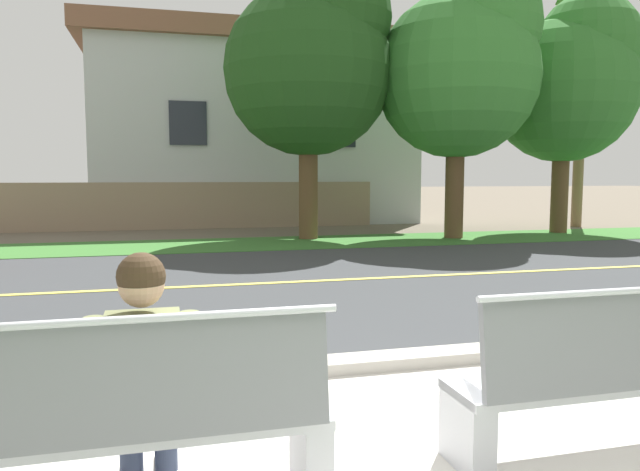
# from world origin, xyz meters

# --- Properties ---
(ground_plane) EXTENTS (140.00, 140.00, 0.00)m
(ground_plane) POSITION_xyz_m (0.00, 8.00, 0.00)
(ground_plane) COLOR #665B4C
(curb_edge) EXTENTS (44.00, 0.30, 0.11)m
(curb_edge) POSITION_xyz_m (0.00, 2.35, 0.06)
(curb_edge) COLOR #ADA89E
(curb_edge) RESTS_ON ground_plane
(street_asphalt) EXTENTS (52.00, 8.00, 0.01)m
(street_asphalt) POSITION_xyz_m (0.00, 6.50, 0.00)
(street_asphalt) COLOR #383A3D
(street_asphalt) RESTS_ON ground_plane
(road_centre_line) EXTENTS (48.00, 0.14, 0.01)m
(road_centre_line) POSITION_xyz_m (0.00, 6.50, 0.01)
(road_centre_line) COLOR #E0CC4C
(road_centre_line) RESTS_ON ground_plane
(far_verge_grass) EXTENTS (48.00, 2.80, 0.02)m
(far_verge_grass) POSITION_xyz_m (0.00, 11.73, 0.01)
(far_verge_grass) COLOR #38702D
(far_verge_grass) RESTS_ON ground_plane
(bench_left) EXTENTS (2.01, 0.48, 1.01)m
(bench_left) POSITION_xyz_m (-1.37, 0.52, 0.46)
(bench_left) COLOR silver
(bench_left) RESTS_ON ground_plane
(bench_right) EXTENTS (2.01, 0.48, 1.01)m
(bench_right) POSITION_xyz_m (1.37, 0.52, 0.46)
(bench_right) COLOR silver
(bench_right) RESTS_ON ground_plane
(seated_person_olive) EXTENTS (0.52, 0.68, 1.25)m
(seated_person_olive) POSITION_xyz_m (-1.24, 0.70, 0.68)
(seated_person_olive) COLOR #333D56
(seated_person_olive) RESTS_ON ground_plane
(shade_tree_far_left) EXTENTS (4.17, 4.17, 6.88)m
(shade_tree_far_left) POSITION_xyz_m (2.57, 12.45, 4.47)
(shade_tree_far_left) COLOR brown
(shade_tree_far_left) RESTS_ON ground_plane
(shade_tree_left) EXTENTS (4.08, 4.08, 6.73)m
(shade_tree_left) POSITION_xyz_m (6.22, 11.70, 4.37)
(shade_tree_left) COLOR brown
(shade_tree_left) RESTS_ON ground_plane
(shade_tree_centre) EXTENTS (3.93, 3.93, 6.49)m
(shade_tree_centre) POSITION_xyz_m (9.76, 12.31, 4.22)
(shade_tree_centre) COLOR brown
(shade_tree_centre) RESTS_ON ground_plane
(palm_tree_tall) EXTENTS (2.09, 1.98, 7.49)m
(palm_tree_tall) POSITION_xyz_m (11.43, 13.95, 6.03)
(palm_tree_tall) COLOR brown
(palm_tree_tall) RESTS_ON ground_plane
(garden_wall) EXTENTS (13.00, 0.36, 1.40)m
(garden_wall) POSITION_xyz_m (-1.13, 16.37, 0.70)
(garden_wall) COLOR gray
(garden_wall) RESTS_ON ground_plane
(house_across_street) EXTENTS (11.25, 6.91, 6.33)m
(house_across_street) POSITION_xyz_m (2.02, 19.57, 3.21)
(house_across_street) COLOR #B7BCC1
(house_across_street) RESTS_ON ground_plane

